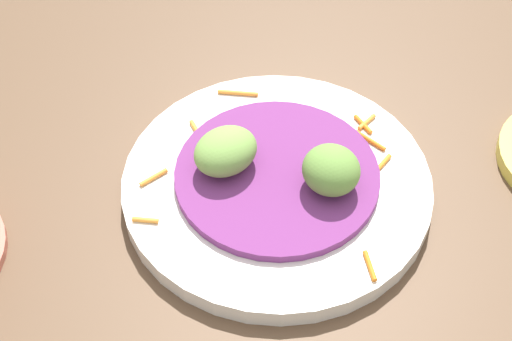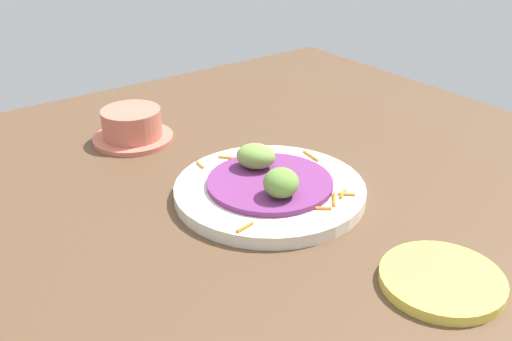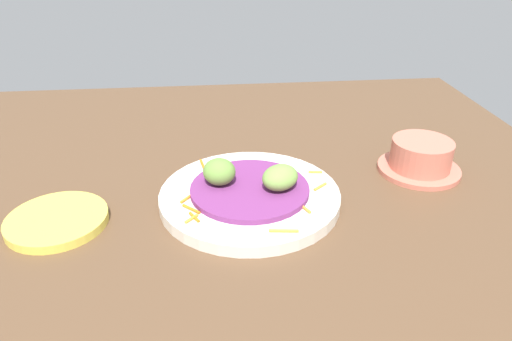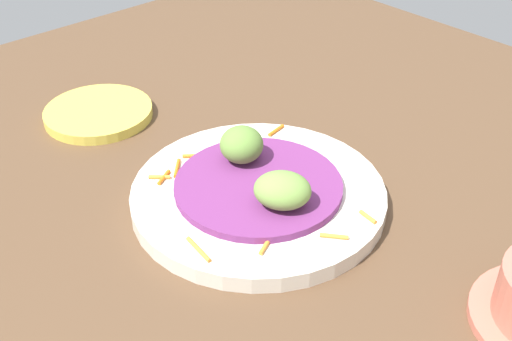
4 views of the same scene
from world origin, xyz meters
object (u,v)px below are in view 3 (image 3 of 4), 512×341
(guac_scoop_left, at_px, (280,177))
(guac_scoop_center, at_px, (219,172))
(terracotta_bowl, at_px, (421,158))
(main_plate, at_px, (250,195))
(side_plate_small, at_px, (57,220))

(guac_scoop_left, distance_m, guac_scoop_center, 0.09)
(terracotta_bowl, bearing_deg, guac_scoop_center, 98.93)
(main_plate, xyz_separation_m, side_plate_small, (-0.03, 0.26, -0.00))
(main_plate, relative_size, side_plate_small, 1.94)
(guac_scoop_left, distance_m, side_plate_small, 0.31)
(guac_scoop_center, xyz_separation_m, side_plate_small, (-0.05, 0.22, -0.04))
(terracotta_bowl, bearing_deg, side_plate_small, 100.01)
(guac_scoop_center, bearing_deg, guac_scoop_left, -105.04)
(guac_scoop_center, distance_m, side_plate_small, 0.23)
(side_plate_small, bearing_deg, guac_scoop_left, -85.80)
(guac_scoop_center, height_order, terracotta_bowl, guac_scoop_center)
(guac_scoop_left, bearing_deg, main_plate, 74.96)
(guac_scoop_left, height_order, side_plate_small, guac_scoop_left)
(guac_scoop_center, xyz_separation_m, terracotta_bowl, (0.05, -0.32, -0.02))
(terracotta_bowl, bearing_deg, guac_scoop_left, 107.10)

